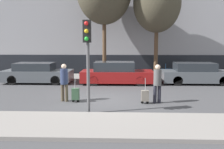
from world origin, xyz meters
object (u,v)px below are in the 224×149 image
parked_car_0 (37,73)px  pedestrian_left (64,80)px  traffic_light (87,48)px  parked_bicycle (168,71)px  parked_car_1 (116,73)px  trolley_right (145,96)px  parked_car_2 (196,74)px  bare_tree_near_crossing (157,4)px  trolley_left (76,94)px  pedestrian_right (157,81)px

parked_car_0 → pedestrian_left: (2.94, -4.96, 0.34)m
traffic_light → parked_bicycle: 10.74m
parked_bicycle → parked_car_1: bearing=-145.2°
parked_car_1 → trolley_right: parked_car_1 is taller
parked_car_2 → bare_tree_near_crossing: 5.62m
trolley_right → traffic_light: traffic_light is taller
parked_car_0 → trolley_left: (3.47, -5.10, -0.26)m
trolley_left → parked_bicycle: (5.52, 7.63, 0.12)m
trolley_right → parked_bicycle: trolley_right is taller
parked_car_2 → pedestrian_left: size_ratio=2.63×
trolley_right → pedestrian_left: bearing=175.5°
parked_car_0 → traffic_light: bearing=-58.3°
parked_car_2 → parked_car_0: bearing=-179.5°
parked_car_0 → bare_tree_near_crossing: bare_tree_near_crossing is taller
pedestrian_left → parked_bicycle: size_ratio=0.97×
pedestrian_left → parked_bicycle: bearing=-113.7°
trolley_left → traffic_light: 2.90m
parked_car_0 → pedestrian_right: pedestrian_right is taller
traffic_light → bare_tree_near_crossing: bare_tree_near_crossing is taller
parked_car_0 → pedestrian_right: 8.77m
parked_car_1 → bare_tree_near_crossing: 5.87m
parked_car_2 → pedestrian_right: 6.16m
parked_car_1 → parked_bicycle: (3.78, 2.62, -0.17)m
parked_car_2 → bare_tree_near_crossing: bare_tree_near_crossing is taller
parked_car_2 → parked_bicycle: bearing=119.1°
trolley_left → parked_car_1: bearing=70.9°
pedestrian_left → trolley_right: 3.69m
trolley_left → pedestrian_left: bearing=164.8°
trolley_left → pedestrian_right: bearing=-0.6°
parked_car_0 → parked_car_1: parked_car_1 is taller
pedestrian_left → parked_bicycle: pedestrian_left is taller
trolley_left → bare_tree_near_crossing: bare_tree_near_crossing is taller
parked_car_2 → parked_bicycle: size_ratio=2.54×
parked_car_1 → trolley_left: 5.31m
parked_bicycle → parked_car_0: bearing=-164.3°
parked_car_0 → bare_tree_near_crossing: (8.00, 2.10, 4.71)m
pedestrian_right → trolley_right: 0.83m
pedestrian_right → pedestrian_left: bearing=166.5°
parked_car_2 → pedestrian_right: bearing=-121.7°
parked_bicycle → bare_tree_near_crossing: size_ratio=0.24×
parked_car_0 → parked_car_2: bearing=0.5°
pedestrian_left → pedestrian_right: pedestrian_right is taller
parked_car_0 → traffic_light: 8.34m
parked_car_2 → traffic_light: bearing=-130.8°
parked_bicycle → parked_car_2: bearing=-60.9°
pedestrian_left → parked_car_1: bearing=-99.8°
parked_car_1 → bare_tree_near_crossing: bare_tree_near_crossing is taller
parked_car_2 → pedestrian_right: size_ratio=2.62×
parked_car_0 → parked_bicycle: bearing=15.7°
pedestrian_left → trolley_left: bearing=179.9°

